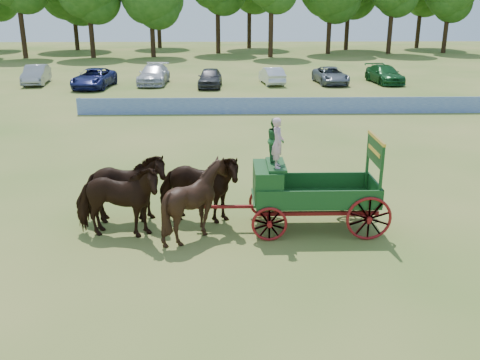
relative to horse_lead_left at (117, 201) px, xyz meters
name	(u,v)px	position (x,y,z in m)	size (l,w,h in m)	color
ground	(366,226)	(7.83, 0.60, -1.18)	(160.00, 160.00, 0.00)	olive
horse_lead_left	(117,201)	(0.00, 0.00, 0.00)	(1.27, 2.79, 2.35)	black
horse_lead_right	(124,189)	(0.00, 1.10, 0.00)	(1.27, 2.79, 2.35)	black
horse_wheel_left	(196,200)	(2.40, 0.00, 0.00)	(1.90, 2.14, 2.36)	black
horse_wheel_right	(198,188)	(2.40, 1.10, 0.00)	(1.27, 2.79, 2.35)	black
farm_dray	(293,182)	(5.39, 0.56, 0.38)	(6.00, 2.00, 3.68)	maroon
sponsor_banner	(282,106)	(6.83, 18.60, -0.65)	(26.00, 0.08, 1.05)	#1F49A9
parked_cars	(187,76)	(-0.05, 30.84, -0.41)	(37.54, 7.68, 1.63)	silver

